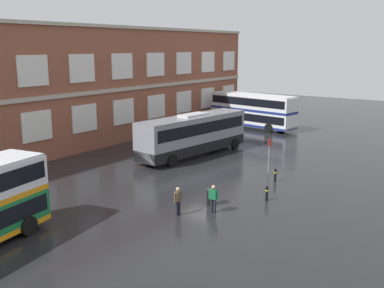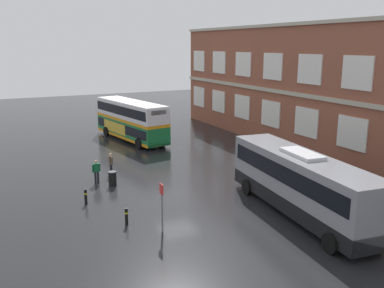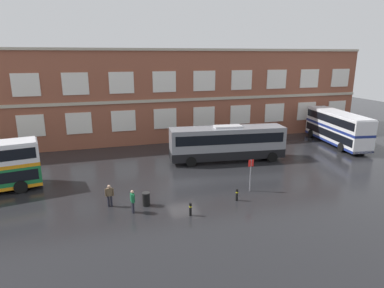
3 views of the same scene
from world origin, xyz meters
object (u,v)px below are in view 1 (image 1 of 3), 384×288
object	(u,v)px
waiting_passenger	(213,198)
bus_stand_flag	(269,152)
second_passenger	(178,200)
double_decker_middle	(252,110)
station_litter_bin	(211,197)
touring_coach	(193,135)
safety_bollard_east	(275,175)
safety_bollard_west	(267,193)

from	to	relation	value
waiting_passenger	bus_stand_flag	bearing A→B (deg)	6.71
waiting_passenger	second_passenger	bearing A→B (deg)	135.73
double_decker_middle	station_litter_bin	distance (m)	27.85
touring_coach	waiting_passenger	world-z (taller)	touring_coach
second_passenger	safety_bollard_east	distance (m)	9.58
waiting_passenger	second_passenger	size ratio (longest dim) A/B	1.00
station_litter_bin	safety_bollard_west	world-z (taller)	station_litter_bin
double_decker_middle	safety_bollard_west	xyz separation A→B (m)	(-22.93, -13.25, -1.66)
bus_stand_flag	safety_bollard_east	size ratio (longest dim) A/B	2.84
touring_coach	safety_bollard_east	world-z (taller)	touring_coach
touring_coach	waiting_passenger	bearing A→B (deg)	-139.94
second_passenger	bus_stand_flag	distance (m)	11.24
double_decker_middle	bus_stand_flag	distance (m)	19.99
safety_bollard_west	safety_bollard_east	size ratio (longest dim) A/B	1.00
safety_bollard_west	safety_bollard_east	distance (m)	4.33
bus_stand_flag	touring_coach	bearing A→B (deg)	80.86
safety_bollard_west	bus_stand_flag	bearing A→B (deg)	25.00
touring_coach	safety_bollard_west	xyz separation A→B (m)	(-7.22, -10.86, -1.42)
touring_coach	station_litter_bin	bearing A→B (deg)	-139.78
second_passenger	safety_bollard_west	size ratio (longest dim) A/B	1.79
waiting_passenger	bus_stand_flag	size ratio (longest dim) A/B	0.63
waiting_passenger	safety_bollard_west	xyz separation A→B (m)	(3.78, -1.62, -0.44)
bus_stand_flag	safety_bollard_west	world-z (taller)	bus_stand_flag
bus_stand_flag	station_litter_bin	xyz separation A→B (m)	(-8.61, -0.28, -1.12)
station_litter_bin	safety_bollard_east	distance (m)	6.91
waiting_passenger	safety_bollard_east	size ratio (longest dim) A/B	1.79
waiting_passenger	station_litter_bin	world-z (taller)	waiting_passenger
safety_bollard_east	waiting_passenger	bearing A→B (deg)	178.07
touring_coach	safety_bollard_west	size ratio (longest dim) A/B	12.85
second_passenger	station_litter_bin	bearing A→B (deg)	-13.34
safety_bollard_west	safety_bollard_east	xyz separation A→B (m)	(4.12, 1.35, 0.00)
safety_bollard_west	safety_bollard_east	world-z (taller)	same
station_litter_bin	safety_bollard_west	bearing A→B (deg)	-42.49
touring_coach	station_litter_bin	distance (m)	13.07
bus_stand_flag	station_litter_bin	size ratio (longest dim) A/B	2.62
bus_stand_flag	station_litter_bin	distance (m)	8.69
touring_coach	double_decker_middle	bearing A→B (deg)	8.63
touring_coach	bus_stand_flag	size ratio (longest dim) A/B	4.52
touring_coach	safety_bollard_west	bearing A→B (deg)	-123.59
safety_bollard_west	waiting_passenger	bearing A→B (deg)	156.88
second_passenger	double_decker_middle	bearing A→B (deg)	19.80
double_decker_middle	waiting_passenger	bearing A→B (deg)	-156.47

